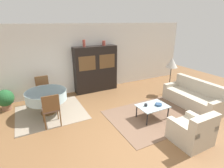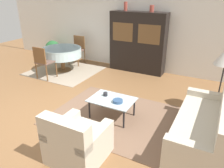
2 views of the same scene
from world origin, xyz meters
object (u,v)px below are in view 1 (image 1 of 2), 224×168
Objects in this scene: dining_table at (46,96)px; potted_plant at (5,99)px; dining_chair_near at (51,108)px; dining_chair_far at (43,88)px; vase_tall at (84,43)px; coffee_table at (153,107)px; bowl at (158,105)px; couch at (194,97)px; display_cabinet at (96,69)px; cup at (146,105)px; vase_short at (104,43)px; floor_lamp at (172,64)px; armchair at (192,131)px.

potted_plant is at bearing 143.84° from dining_table.
dining_chair_near is 1.00× the size of dining_chair_far.
dining_table is at bearing -146.30° from vase_tall.
coffee_table is 3.47m from vase_tall.
dining_chair_near is 3.07m from bowl.
dining_table reaches higher than coffee_table.
display_cabinet is at bearing 39.87° from couch.
couch is at bearing -2.24° from cup.
couch is 4.87m from dining_table.
coffee_table is at bearing 158.63° from bowl.
couch is 1.63m from bowl.
coffee_table is 4.68× the size of vase_short.
vase_tall is at bearing 49.29° from dining_chair_near.
couch is at bearing -21.31° from dining_table.
bowl is 1.04× the size of vase_short.
cup is (2.55, -2.52, -0.12)m from dining_chair_far.
vase_tall is at bearing 179.88° from display_cabinet.
bowl is (-1.73, -1.31, -0.78)m from floor_lamp.
coffee_table is 3.29m from vase_short.
vase_tall is (1.68, 1.12, 1.38)m from dining_table.
bowl is (0.36, -0.14, -0.01)m from cup.
armchair is 0.46× the size of display_cabinet.
floor_lamp is 15.77× the size of cup.
display_cabinet reaches higher than dining_chair_near.
armchair is 0.69× the size of dining_table.
vase_short is 4.01m from potted_plant.
display_cabinet is at bearing 4.34° from potted_plant.
couch reaches higher than potted_plant.
vase_short reaches higher than coffee_table.
dining_chair_far is 3.66× the size of vase_tall.
floor_lamp is (1.79, 2.58, 0.91)m from armchair.
dining_table is 3.05m from vase_short.
couch is 4.39m from vase_tall.
couch is at bearing 38.26° from armchair.
cup reaches higher than bowl.
vase_tall reaches higher than dining_chair_near.
vase_short is (-0.04, 2.81, 1.50)m from cup.
vase_short is at bearing 142.32° from floor_lamp.
bowl is at bearing -142.88° from floor_lamp.
vase_short reaches higher than cup.
armchair is 4.86m from dining_chair_far.
floor_lamp reaches higher than dining_table.
armchair is at bearing -38.59° from dining_chair_near.
armchair is at bearing -92.89° from bowl.
cup reaches higher than coffee_table.
bowl is 3.33m from vase_short.
vase_tall is 1.38× the size of vase_short.
coffee_table is at bearing -18.78° from dining_chair_near.
coffee_table is 3.27m from dining_table.
display_cabinet reaches higher than dining_chair_far.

